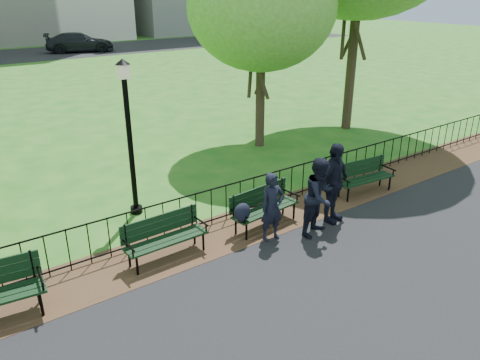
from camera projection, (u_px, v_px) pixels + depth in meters
ground at (318, 243)px, 9.98m from camera, size 120.00×120.00×0.00m
asphalt_path at (469, 330)px, 7.42m from camera, size 60.00×9.20×0.01m
dirt_strip at (273, 216)px, 11.10m from camera, size 60.00×1.60×0.01m
iron_fence at (260, 190)px, 11.29m from camera, size 24.06×0.06×1.00m
park_bench_main at (255, 207)px, 10.22m from camera, size 1.88×0.71×0.98m
park_bench_left_a at (164, 233)px, 9.25m from camera, size 1.72×0.57×0.97m
park_bench_right_a at (363, 173)px, 12.18m from camera, size 1.72×0.69×0.95m
lamppost at (129, 134)px, 10.54m from camera, size 0.33×0.33×3.64m
tree_near_e at (262, 7)px, 14.36m from camera, size 4.63×4.63×6.45m
person_left at (272, 207)px, 9.82m from camera, size 0.59×0.42×1.51m
person_mid at (320, 196)px, 10.04m from camera, size 0.93×0.64×1.74m
person_right at (333, 183)px, 10.54m from camera, size 1.17×0.68×1.88m
sedan_dark at (80, 42)px, 38.51m from camera, size 5.77×3.71×1.56m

